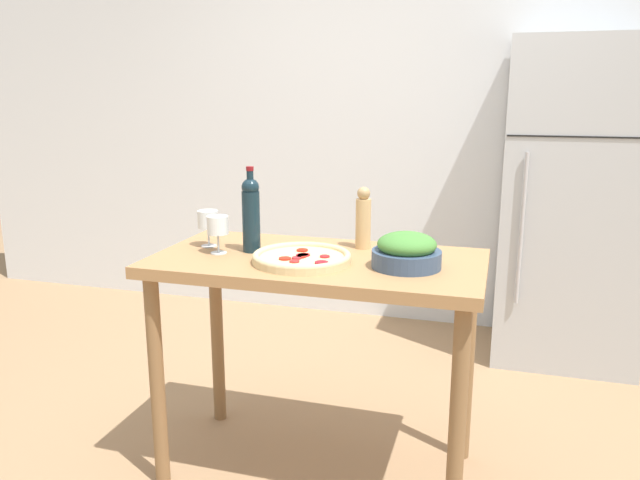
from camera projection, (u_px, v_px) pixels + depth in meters
name	position (u px, v px, depth m)	size (l,w,h in m)	color
ground_plane	(318.00, 468.00, 2.53)	(14.00, 14.00, 0.00)	#9E7A56
wall_back	(401.00, 122.00, 3.95)	(6.40, 0.06, 2.60)	silver
refrigerator	(572.00, 204.00, 3.43)	(0.75, 0.65, 1.77)	#B7BCC1
prep_counter	(318.00, 290.00, 2.35)	(1.23, 0.64, 0.89)	#A87A4C
wine_bottle	(251.00, 213.00, 2.38)	(0.07, 0.07, 0.33)	#142833
wine_glass_near	(218.00, 227.00, 2.36)	(0.08, 0.08, 0.15)	silver
wine_glass_far	(208.00, 221.00, 2.47)	(0.08, 0.08, 0.15)	silver
pepper_mill	(363.00, 219.00, 2.44)	(0.06, 0.06, 0.24)	tan
salad_bowl	(407.00, 252.00, 2.18)	(0.24, 0.24, 0.13)	#384C6B
homemade_pizza	(302.00, 257.00, 2.26)	(0.36, 0.36, 0.04)	#DBC189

